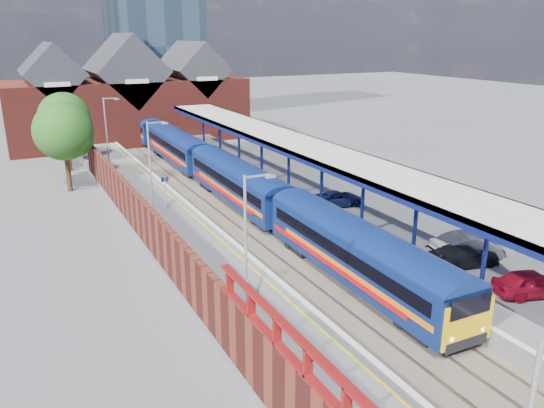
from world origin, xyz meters
The scene contains 22 objects.
ground centered at (0.00, 30.00, 0.00)m, with size 240.00×240.00×0.00m, color #5B5B5E.
ballast_bed centered at (0.00, 20.00, 0.03)m, with size 6.00×76.00×0.06m, color #473D33.
rails centered at (0.00, 20.00, 0.12)m, with size 4.51×76.00×0.14m.
left_platform centered at (-5.50, 20.00, 0.50)m, with size 5.00×76.00×1.00m, color #565659.
right_platform centered at (6.00, 20.00, 0.50)m, with size 6.00×76.00×1.00m, color #565659.
coping_left centered at (-3.15, 20.00, 1.02)m, with size 0.30×76.00×0.05m, color silver.
coping_right centered at (3.15, 20.00, 1.02)m, with size 0.30×76.00×0.05m, color silver.
yellow_line centered at (-3.75, 20.00, 1.01)m, with size 0.14×76.00×0.01m, color yellow.
train centered at (1.49, 33.33, 2.12)m, with size 3.09×65.94×3.45m.
canopy centered at (5.48, 21.95, 5.25)m, with size 4.50×52.00×4.48m.
lamp_post_b centered at (-6.36, 6.00, 4.99)m, with size 1.48×0.18×7.00m.
lamp_post_c centered at (-6.36, 22.00, 4.99)m, with size 1.48×0.18×7.00m.
lamp_post_d centered at (-6.36, 38.00, 4.99)m, with size 1.48×0.18×7.00m.
platform_sign centered at (-5.00, 24.00, 2.69)m, with size 0.55×0.08×2.50m.
brick_wall centered at (-8.10, 13.54, 2.45)m, with size 0.35×50.00×3.86m.
station_building centered at (0.00, 58.00, 5.45)m, with size 30.00×12.12×13.78m.
tree_near centered at (-10.35, 35.91, 5.35)m, with size 5.20×5.20×8.10m.
tree_far centered at (-9.35, 43.91, 5.35)m, with size 5.20×5.20×8.10m.
parked_car_red centered at (7.45, 1.95, 1.67)m, with size 1.59×3.96×1.35m, color #A40D23.
parked_car_silver centered at (8.34, 6.75, 1.76)m, with size 1.61×4.63×1.52m, color #BDBCC1.
parked_car_dark centered at (7.19, 6.22, 1.62)m, with size 1.73×4.26×1.24m, color black.
parked_car_blue centered at (6.95, 18.76, 1.58)m, with size 1.91×4.14×1.15m, color navy.
Camera 1 is at (-15.23, -13.58, 13.61)m, focal length 35.00 mm.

